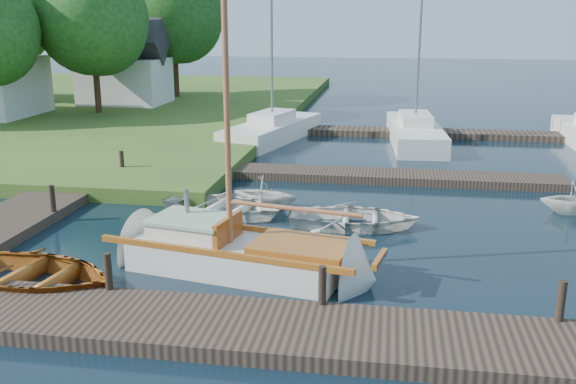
# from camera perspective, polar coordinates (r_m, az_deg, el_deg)

# --- Properties ---
(ground) EXTENTS (160.00, 160.00, 0.00)m
(ground) POSITION_cam_1_polar(r_m,az_deg,el_deg) (17.91, 0.00, -3.70)
(ground) COLOR black
(ground) RESTS_ON ground
(near_dock) EXTENTS (18.00, 2.20, 0.30)m
(near_dock) POSITION_cam_1_polar(r_m,az_deg,el_deg) (12.43, -4.53, -11.97)
(near_dock) COLOR black
(near_dock) RESTS_ON ground
(left_dock) EXTENTS (2.20, 18.00, 0.30)m
(left_dock) POSITION_cam_1_polar(r_m,az_deg,el_deg) (22.30, -19.86, -0.39)
(left_dock) COLOR black
(left_dock) RESTS_ON ground
(far_dock) EXTENTS (14.00, 1.60, 0.30)m
(far_dock) POSITION_cam_1_polar(r_m,az_deg,el_deg) (23.91, 7.25, 1.44)
(far_dock) COLOR black
(far_dock) RESTS_ON ground
(pontoon) EXTENTS (30.00, 1.60, 0.30)m
(pontoon) POSITION_cam_1_polar(r_m,az_deg,el_deg) (34.00, 21.53, 4.62)
(pontoon) COLOR black
(pontoon) RESTS_ON ground
(mooring_post_1) EXTENTS (0.16, 0.16, 0.80)m
(mooring_post_1) POSITION_cam_1_polar(r_m,az_deg,el_deg) (14.01, -15.69, -6.81)
(mooring_post_1) COLOR black
(mooring_post_1) RESTS_ON near_dock
(mooring_post_2) EXTENTS (0.16, 0.16, 0.80)m
(mooring_post_2) POSITION_cam_1_polar(r_m,az_deg,el_deg) (12.85, 3.06, -8.28)
(mooring_post_2) COLOR black
(mooring_post_2) RESTS_ON near_dock
(mooring_post_3) EXTENTS (0.16, 0.16, 0.80)m
(mooring_post_3) POSITION_cam_1_polar(r_m,az_deg,el_deg) (13.21, 23.11, -8.89)
(mooring_post_3) COLOR black
(mooring_post_3) RESTS_ON near_dock
(mooring_post_4) EXTENTS (0.16, 0.16, 0.80)m
(mooring_post_4) POSITION_cam_1_polar(r_m,az_deg,el_deg) (20.00, -20.21, -0.53)
(mooring_post_4) COLOR black
(mooring_post_4) RESTS_ON left_dock
(mooring_post_5) EXTENTS (0.16, 0.16, 0.80)m
(mooring_post_5) POSITION_cam_1_polar(r_m,az_deg,el_deg) (24.34, -14.55, 2.64)
(mooring_post_5) COLOR black
(mooring_post_5) RESTS_ON left_dock
(sailboat) EXTENTS (7.40, 3.32, 9.83)m
(sailboat) POSITION_cam_1_polar(r_m,az_deg,el_deg) (15.27, -3.89, -5.80)
(sailboat) COLOR white
(sailboat) RESTS_ON ground
(dinghy) EXTENTS (4.71, 3.67, 0.89)m
(dinghy) POSITION_cam_1_polar(r_m,az_deg,el_deg) (15.40, -22.08, -6.37)
(dinghy) COLOR #933A0F
(dinghy) RESTS_ON ground
(tender_a) EXTENTS (4.31, 3.54, 0.78)m
(tender_a) POSITION_cam_1_polar(r_m,az_deg,el_deg) (19.52, -5.81, -0.98)
(tender_a) COLOR white
(tender_a) RESTS_ON ground
(tender_b) EXTENTS (2.46, 2.23, 1.13)m
(tender_b) POSITION_cam_1_polar(r_m,az_deg,el_deg) (20.11, -2.03, 0.11)
(tender_b) COLOR white
(tender_b) RESTS_ON ground
(tender_c) EXTENTS (3.78, 2.75, 0.77)m
(tender_c) POSITION_cam_1_polar(r_m,az_deg,el_deg) (18.42, 5.89, -1.99)
(tender_c) COLOR white
(tender_c) RESTS_ON ground
(tender_d) EXTENTS (2.23, 1.96, 1.11)m
(tender_d) POSITION_cam_1_polar(r_m,az_deg,el_deg) (21.43, 24.24, -0.34)
(tender_d) COLOR white
(tender_d) RESTS_ON ground
(marina_boat_0) EXTENTS (4.03, 7.76, 11.89)m
(marina_boat_0) POSITION_cam_1_polar(r_m,az_deg,el_deg) (31.37, -1.41, 5.68)
(marina_boat_0) COLOR white
(marina_boat_0) RESTS_ON ground
(marina_boat_2) EXTENTS (2.75, 8.28, 10.67)m
(marina_boat_2) POSITION_cam_1_polar(r_m,az_deg,el_deg) (31.35, 11.21, 5.36)
(marina_boat_2) COLOR white
(marina_boat_2) RESTS_ON ground
(house_c) EXTENTS (5.25, 4.00, 5.28)m
(house_c) POSITION_cam_1_polar(r_m,az_deg,el_deg) (42.29, -14.33, 10.45)
(house_c) COLOR white
(house_c) RESTS_ON shore
(tree_3) EXTENTS (6.41, 6.38, 8.74)m
(tree_3) POSITION_cam_1_polar(r_m,az_deg,el_deg) (38.57, -17.02, 14.65)
(tree_3) COLOR #332114
(tree_3) RESTS_ON shore
(tree_4) EXTENTS (7.01, 7.01, 9.66)m
(tree_4) POSITION_cam_1_polar(r_m,az_deg,el_deg) (45.97, -24.13, 14.71)
(tree_4) COLOR #332114
(tree_4) RESTS_ON shore
(tree_7) EXTENTS (6.83, 6.83, 9.38)m
(tree_7) POSITION_cam_1_polar(r_m,az_deg,el_deg) (45.22, -10.14, 15.56)
(tree_7) COLOR #332114
(tree_7) RESTS_ON shore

